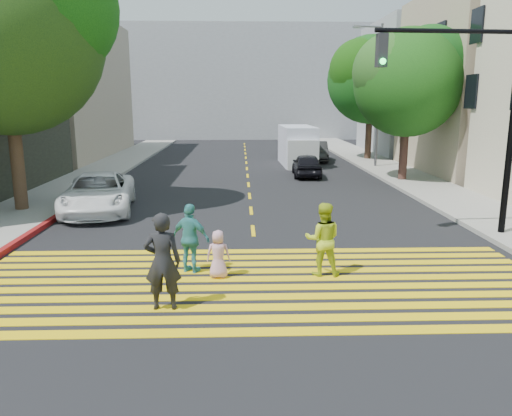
{
  "coord_description": "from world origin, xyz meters",
  "views": [
    {
      "loc": [
        -0.39,
        -9.55,
        4.11
      ],
      "look_at": [
        0.0,
        3.0,
        1.4
      ],
      "focal_mm": 35.0,
      "sensor_mm": 36.0,
      "label": 1
    }
  ],
  "objects_px": {
    "pedestrian_woman": "(323,239)",
    "white_van": "(298,147)",
    "tree_left": "(7,26)",
    "pedestrian_man": "(163,262)",
    "tree_right_far": "(372,75)",
    "silver_car": "(293,145)",
    "pedestrian_child": "(218,254)",
    "dark_car_near": "(307,165)",
    "tree_right_near": "(410,77)",
    "pedestrian_extra": "(191,239)",
    "white_sedan": "(99,193)",
    "dark_car_parked": "(317,151)",
    "traffic_signal": "(476,99)"
  },
  "relations": [
    {
      "from": "pedestrian_man",
      "to": "dark_car_parked",
      "type": "height_order",
      "value": "pedestrian_man"
    },
    {
      "from": "pedestrian_woman",
      "to": "white_van",
      "type": "distance_m",
      "value": 20.9
    },
    {
      "from": "pedestrian_man",
      "to": "tree_right_far",
      "type": "bearing_deg",
      "value": -114.06
    },
    {
      "from": "pedestrian_woman",
      "to": "pedestrian_man",
      "type": "bearing_deg",
      "value": 34.33
    },
    {
      "from": "pedestrian_man",
      "to": "dark_car_near",
      "type": "xyz_separation_m",
      "value": [
        5.21,
        17.78,
        -0.36
      ]
    },
    {
      "from": "tree_right_far",
      "to": "silver_car",
      "type": "distance_m",
      "value": 8.53
    },
    {
      "from": "tree_right_far",
      "to": "tree_left",
      "type": "bearing_deg",
      "value": -136.68
    },
    {
      "from": "tree_right_near",
      "to": "silver_car",
      "type": "xyz_separation_m",
      "value": [
        -4.24,
        14.27,
        -4.57
      ]
    },
    {
      "from": "tree_right_far",
      "to": "pedestrian_child",
      "type": "bearing_deg",
      "value": -112.08
    },
    {
      "from": "tree_left",
      "to": "pedestrian_extra",
      "type": "relative_size",
      "value": 5.78
    },
    {
      "from": "tree_left",
      "to": "dark_car_near",
      "type": "bearing_deg",
      "value": 36.47
    },
    {
      "from": "pedestrian_child",
      "to": "pedestrian_woman",
      "type": "bearing_deg",
      "value": -175.44
    },
    {
      "from": "pedestrian_child",
      "to": "dark_car_near",
      "type": "xyz_separation_m",
      "value": [
        4.19,
        16.0,
        0.06
      ]
    },
    {
      "from": "tree_right_near",
      "to": "pedestrian_child",
      "type": "xyz_separation_m",
      "value": [
        -8.93,
        -13.97,
        -4.68
      ]
    },
    {
      "from": "silver_car",
      "to": "traffic_signal",
      "type": "bearing_deg",
      "value": 99.25
    },
    {
      "from": "pedestrian_child",
      "to": "traffic_signal",
      "type": "bearing_deg",
      "value": -154.26
    },
    {
      "from": "pedestrian_woman",
      "to": "white_van",
      "type": "relative_size",
      "value": 0.33
    },
    {
      "from": "tree_left",
      "to": "pedestrian_extra",
      "type": "height_order",
      "value": "tree_left"
    },
    {
      "from": "pedestrian_child",
      "to": "dark_car_near",
      "type": "relative_size",
      "value": 0.31
    },
    {
      "from": "pedestrian_man",
      "to": "white_sedan",
      "type": "height_order",
      "value": "pedestrian_man"
    },
    {
      "from": "tree_right_far",
      "to": "silver_car",
      "type": "xyz_separation_m",
      "value": [
        -4.8,
        4.85,
        -5.12
      ]
    },
    {
      "from": "tree_right_near",
      "to": "pedestrian_woman",
      "type": "xyz_separation_m",
      "value": [
        -6.45,
        -13.85,
        -4.37
      ]
    },
    {
      "from": "tree_right_far",
      "to": "tree_right_near",
      "type": "bearing_deg",
      "value": -93.39
    },
    {
      "from": "tree_right_near",
      "to": "white_van",
      "type": "relative_size",
      "value": 1.46
    },
    {
      "from": "white_sedan",
      "to": "dark_car_parked",
      "type": "height_order",
      "value": "white_sedan"
    },
    {
      "from": "dark_car_parked",
      "to": "tree_left",
      "type": "bearing_deg",
      "value": -124.78
    },
    {
      "from": "tree_right_near",
      "to": "white_van",
      "type": "height_order",
      "value": "tree_right_near"
    },
    {
      "from": "tree_left",
      "to": "pedestrian_man",
      "type": "bearing_deg",
      "value": -54.21
    },
    {
      "from": "tree_right_near",
      "to": "tree_left",
      "type": "bearing_deg",
      "value": -157.99
    },
    {
      "from": "tree_right_far",
      "to": "white_van",
      "type": "xyz_separation_m",
      "value": [
        -5.24,
        -2.44,
        -4.62
      ]
    },
    {
      "from": "pedestrian_man",
      "to": "pedestrian_extra",
      "type": "xyz_separation_m",
      "value": [
        0.34,
        2.18,
        -0.14
      ]
    },
    {
      "from": "pedestrian_man",
      "to": "traffic_signal",
      "type": "bearing_deg",
      "value": -150.24
    },
    {
      "from": "tree_right_near",
      "to": "dark_car_near",
      "type": "xyz_separation_m",
      "value": [
        -4.74,
        2.03,
        -4.62
      ]
    },
    {
      "from": "traffic_signal",
      "to": "dark_car_near",
      "type": "bearing_deg",
      "value": 100.26
    },
    {
      "from": "pedestrian_extra",
      "to": "dark_car_parked",
      "type": "relative_size",
      "value": 0.42
    },
    {
      "from": "dark_car_near",
      "to": "dark_car_parked",
      "type": "distance_m",
      "value": 7.31
    },
    {
      "from": "pedestrian_extra",
      "to": "white_sedan",
      "type": "distance_m",
      "value": 8.01
    },
    {
      "from": "white_sedan",
      "to": "white_van",
      "type": "relative_size",
      "value": 0.98
    },
    {
      "from": "tree_right_near",
      "to": "white_van",
      "type": "distance_m",
      "value": 9.34
    },
    {
      "from": "dark_car_near",
      "to": "pedestrian_child",
      "type": "bearing_deg",
      "value": 78.31
    },
    {
      "from": "pedestrian_woman",
      "to": "dark_car_near",
      "type": "bearing_deg",
      "value": -90.43
    },
    {
      "from": "pedestrian_extra",
      "to": "white_van",
      "type": "height_order",
      "value": "white_van"
    },
    {
      "from": "pedestrian_woman",
      "to": "tree_left",
      "type": "bearing_deg",
      "value": -29.82
    },
    {
      "from": "pedestrian_woman",
      "to": "silver_car",
      "type": "height_order",
      "value": "pedestrian_woman"
    },
    {
      "from": "tree_left",
      "to": "pedestrian_extra",
      "type": "xyz_separation_m",
      "value": [
        6.89,
        -6.9,
        -5.79
      ]
    },
    {
      "from": "tree_left",
      "to": "dark_car_parked",
      "type": "xyz_separation_m",
      "value": [
        13.39,
        15.82,
        -5.97
      ]
    },
    {
      "from": "dark_car_near",
      "to": "traffic_signal",
      "type": "height_order",
      "value": "traffic_signal"
    },
    {
      "from": "tree_left",
      "to": "tree_right_near",
      "type": "distance_m",
      "value": 17.85
    },
    {
      "from": "tree_right_near",
      "to": "pedestrian_man",
      "type": "xyz_separation_m",
      "value": [
        -9.95,
        -15.76,
        -4.26
      ]
    },
    {
      "from": "tree_left",
      "to": "silver_car",
      "type": "bearing_deg",
      "value": 59.66
    }
  ]
}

